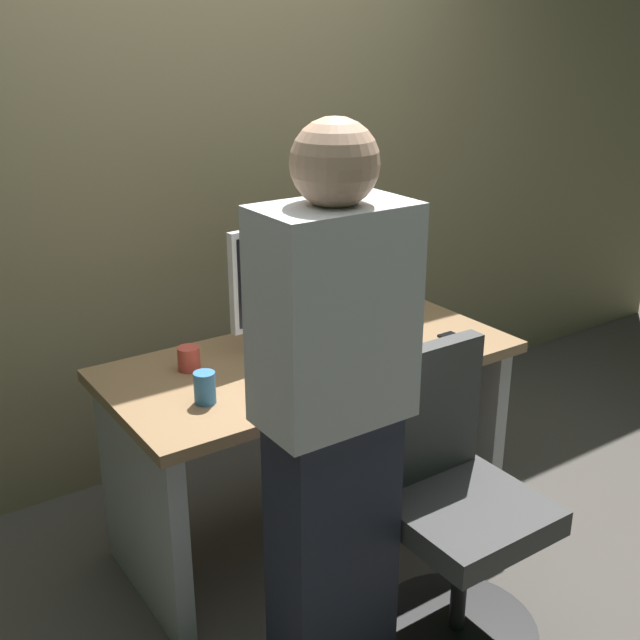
% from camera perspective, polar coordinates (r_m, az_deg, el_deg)
% --- Properties ---
extents(ground_plane, '(9.00, 9.00, 0.00)m').
position_cam_1_polar(ground_plane, '(3.15, -0.53, -15.01)').
color(ground_plane, '#4C4742').
extents(wall_back, '(6.40, 0.10, 3.00)m').
position_cam_1_polar(wall_back, '(3.30, -8.95, 14.59)').
color(wall_back, '#8C7F5B').
rests_on(wall_back, ground).
extents(desk, '(1.46, 0.70, 0.74)m').
position_cam_1_polar(desk, '(2.88, -0.57, -6.72)').
color(desk, '#93704C').
rests_on(desk, ground).
extents(office_chair, '(0.52, 0.52, 0.94)m').
position_cam_1_polar(office_chair, '(2.52, 9.55, -13.66)').
color(office_chair, black).
rests_on(office_chair, ground).
extents(person_at_desk, '(0.40, 0.24, 1.64)m').
position_cam_1_polar(person_at_desk, '(2.12, 0.96, -7.32)').
color(person_at_desk, '#262838').
rests_on(person_at_desk, ground).
extents(monitor, '(0.54, 0.16, 0.46)m').
position_cam_1_polar(monitor, '(2.82, -1.88, 3.25)').
color(monitor, silver).
rests_on(monitor, desk).
extents(keyboard, '(0.43, 0.14, 0.02)m').
position_cam_1_polar(keyboard, '(2.67, -0.26, -3.42)').
color(keyboard, white).
rests_on(keyboard, desk).
extents(mouse, '(0.06, 0.10, 0.03)m').
position_cam_1_polar(mouse, '(2.83, 5.34, -1.87)').
color(mouse, black).
rests_on(mouse, desk).
extents(cup_near_keyboard, '(0.07, 0.07, 0.10)m').
position_cam_1_polar(cup_near_keyboard, '(2.45, -8.40, -4.90)').
color(cup_near_keyboard, '#3372B2').
rests_on(cup_near_keyboard, desk).
extents(cup_by_monitor, '(0.08, 0.08, 0.08)m').
position_cam_1_polar(cup_by_monitor, '(2.69, -9.54, -2.78)').
color(cup_by_monitor, '#D84C3F').
rests_on(cup_by_monitor, desk).
extents(book_stack, '(0.18, 0.15, 0.09)m').
position_cam_1_polar(book_stack, '(3.10, 4.50, 0.69)').
color(book_stack, beige).
rests_on(book_stack, desk).
extents(cell_phone, '(0.07, 0.14, 0.01)m').
position_cam_1_polar(cell_phone, '(2.95, 9.99, -1.41)').
color(cell_phone, black).
rests_on(cell_phone, desk).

